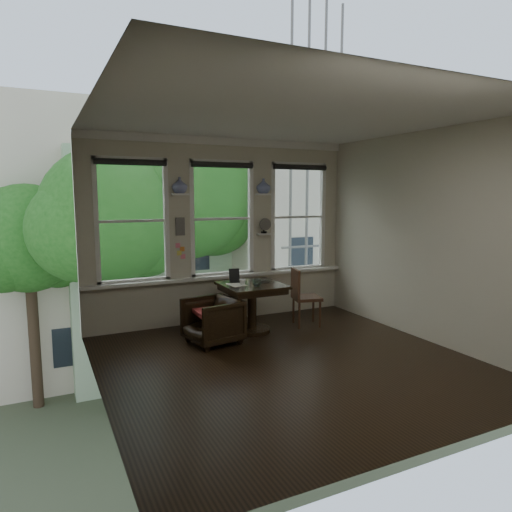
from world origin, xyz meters
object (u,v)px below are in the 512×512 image
mug (242,282)px  laptop (262,282)px  armchair_left (213,321)px  side_chair_right (307,297)px  table (252,308)px

mug → laptop: bearing=10.2°
armchair_left → side_chair_right: size_ratio=0.77×
table → armchair_left: table is taller
side_chair_right → mug: (-1.12, 0.02, 0.34)m
mug → table: bearing=8.1°
armchair_left → laptop: size_ratio=2.31×
table → mug: 0.45m
table → laptop: size_ratio=2.92×
table → side_chair_right: size_ratio=0.98×
table → armchair_left: bearing=-161.7°
armchair_left → side_chair_right: bearing=86.5°
table → laptop: bearing=12.0°
armchair_left → laptop: bearing=96.9°
table → side_chair_right: bearing=-2.8°
side_chair_right → table: bearing=102.1°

